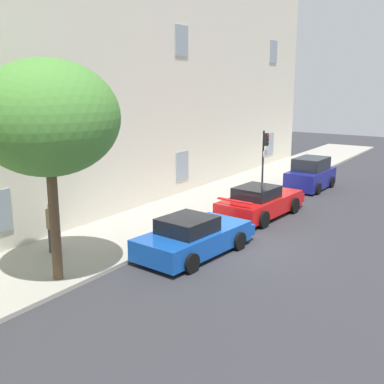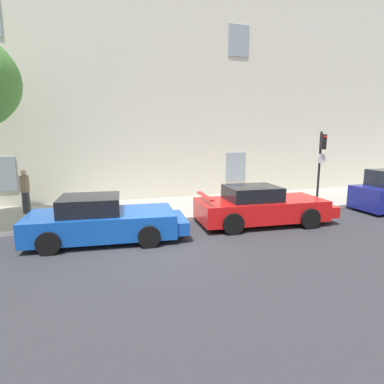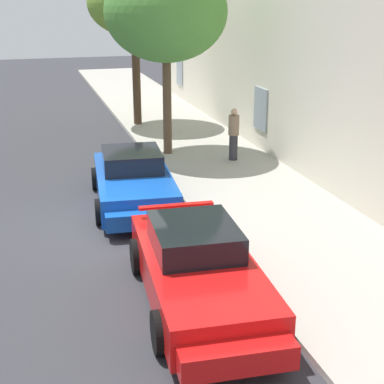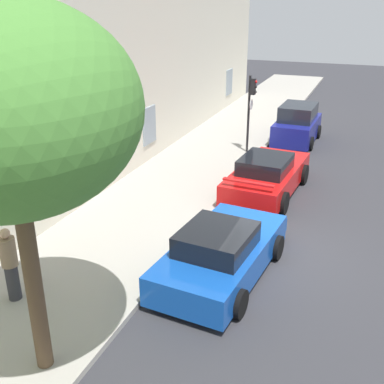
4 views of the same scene
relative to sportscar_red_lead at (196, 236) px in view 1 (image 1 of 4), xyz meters
name	(u,v)px [view 1 (image 1 of 4)]	position (x,y,z in m)	size (l,w,h in m)	color
ground_plane	(239,247)	(1.42, -0.97, -0.61)	(80.00, 80.00, 0.00)	#333338
sidewalk	(147,225)	(1.42, 3.37, -0.54)	(60.00, 4.13, 0.14)	#A8A399
building_facade	(66,59)	(1.42, 7.72, 6.26)	(41.31, 5.06, 13.70)	beige
sportscar_red_lead	(196,236)	(0.00, 0.00, 0.00)	(4.98, 2.52, 1.41)	#144CB2
sportscar_yellow_flank	(262,202)	(5.64, 0.15, 0.03)	(5.16, 2.41, 1.43)	red
hatchback_parked	(311,175)	(12.19, 0.28, 0.20)	(3.62, 1.99, 1.78)	navy
tree_midblock	(48,118)	(-4.45, 2.06, 4.31)	(4.07, 4.07, 6.44)	brown
traffic_light	(265,151)	(9.45, 1.87, 1.77)	(0.44, 0.36, 3.28)	black
pedestrian_admiring	(52,227)	(-2.99, 3.99, 0.43)	(0.39, 0.39, 1.76)	#333338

